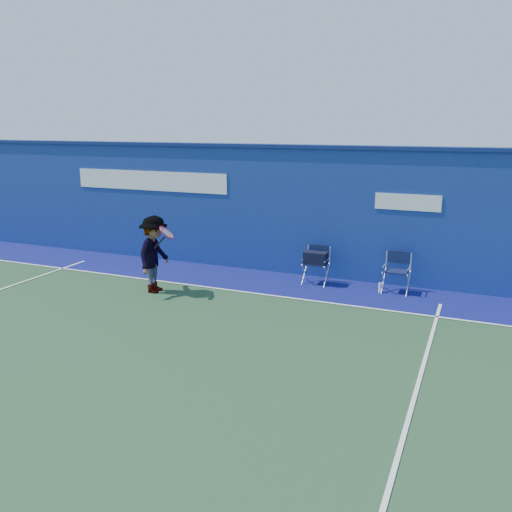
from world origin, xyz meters
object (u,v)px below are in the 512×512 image
at_px(directors_chair_right, 396,280).
at_px(tennis_player, 155,254).
at_px(water_bottle, 380,288).
at_px(directors_chair_left, 316,268).

relative_size(directors_chair_right, tennis_player, 0.52).
bearing_deg(water_bottle, directors_chair_right, 24.87).
bearing_deg(tennis_player, water_bottle, 22.06).
bearing_deg(directors_chair_right, directors_chair_left, -178.40).
height_order(water_bottle, tennis_player, tennis_player).
distance_m(directors_chair_right, tennis_player, 5.23).
relative_size(directors_chair_right, water_bottle, 4.02).
xyz_separation_m(directors_chair_left, water_bottle, (1.48, -0.09, -0.25)).
bearing_deg(tennis_player, directors_chair_left, 32.36).
distance_m(directors_chair_left, tennis_player, 3.61).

